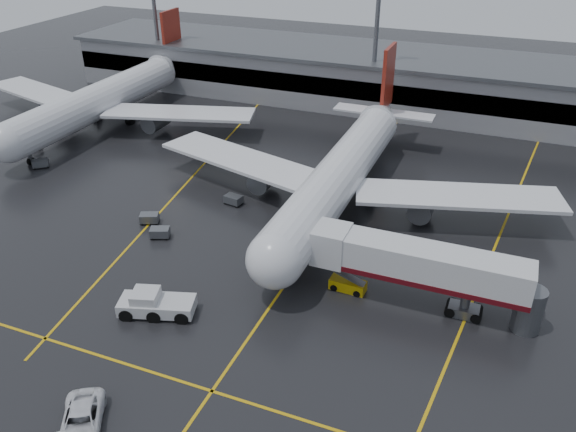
% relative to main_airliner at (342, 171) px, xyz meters
% --- Properties ---
extents(ground, '(220.00, 220.00, 0.00)m').
position_rel_main_airliner_xyz_m(ground, '(0.00, -9.70, -4.21)').
color(ground, black).
rests_on(ground, ground).
extents(apron_line_centre, '(0.25, 90.00, 0.02)m').
position_rel_main_airliner_xyz_m(apron_line_centre, '(0.00, -9.70, -4.20)').
color(apron_line_centre, gold).
rests_on(apron_line_centre, ground).
extents(apron_line_stop, '(60.00, 0.25, 0.02)m').
position_rel_main_airliner_xyz_m(apron_line_stop, '(0.00, -31.70, -4.20)').
color(apron_line_stop, gold).
rests_on(apron_line_stop, ground).
extents(apron_line_left, '(9.99, 69.35, 0.02)m').
position_rel_main_airliner_xyz_m(apron_line_left, '(-20.00, 0.30, -4.20)').
color(apron_line_left, gold).
rests_on(apron_line_left, ground).
extents(apron_line_right, '(7.57, 69.64, 0.02)m').
position_rel_main_airliner_xyz_m(apron_line_right, '(18.00, 0.30, -4.20)').
color(apron_line_right, gold).
rests_on(apron_line_right, ground).
extents(terminal, '(122.00, 19.00, 8.60)m').
position_rel_main_airliner_xyz_m(terminal, '(0.00, 38.23, 0.11)').
color(terminal, gray).
rests_on(terminal, ground).
extents(light_mast_left, '(3.00, 1.20, 25.45)m').
position_rel_main_airliner_xyz_m(light_mast_left, '(-45.00, 32.30, 10.27)').
color(light_mast_left, '#595B60').
rests_on(light_mast_left, ground).
extents(light_mast_mid, '(3.00, 1.20, 25.45)m').
position_rel_main_airliner_xyz_m(light_mast_mid, '(-5.00, 32.30, 10.27)').
color(light_mast_mid, '#595B60').
rests_on(light_mast_mid, ground).
extents(main_airliner, '(48.80, 45.60, 14.10)m').
position_rel_main_airliner_xyz_m(main_airliner, '(0.00, 0.00, 0.00)').
color(main_airliner, silver).
rests_on(main_airliner, ground).
extents(second_airliner, '(48.80, 45.60, 14.10)m').
position_rel_main_airliner_xyz_m(second_airliner, '(-42.00, 12.00, 0.00)').
color(second_airliner, silver).
rests_on(second_airliner, ground).
extents(jet_bridge, '(19.90, 3.40, 6.05)m').
position_rel_main_airliner_xyz_m(jet_bridge, '(11.87, -15.70, -0.28)').
color(jet_bridge, silver).
rests_on(jet_bridge, ground).
extents(pushback_tractor, '(6.97, 4.45, 2.32)m').
position_rel_main_airliner_xyz_m(pushback_tractor, '(-8.90, -25.44, -3.29)').
color(pushback_tractor, silver).
rests_on(pushback_tractor, ground).
extents(belt_loader, '(3.39, 1.72, 2.10)m').
position_rel_main_airliner_xyz_m(belt_loader, '(5.63, -15.91, -3.69)').
color(belt_loader, '#C59F09').
rests_on(belt_loader, ground).
extents(service_van_a, '(5.24, 6.32, 1.60)m').
position_rel_main_airliner_xyz_m(service_van_a, '(-6.47, -38.12, -3.41)').
color(service_van_a, white).
rests_on(service_van_a, ground).
extents(baggage_cart_a, '(2.34, 1.95, 1.12)m').
position_rel_main_airliner_xyz_m(baggage_cart_a, '(-15.50, -14.43, -3.58)').
color(baggage_cart_a, '#595B60').
rests_on(baggage_cart_a, ground).
extents(baggage_cart_b, '(2.35, 1.99, 1.12)m').
position_rel_main_airliner_xyz_m(baggage_cart_b, '(-18.30, -12.20, -3.58)').
color(baggage_cart_b, '#595B60').
rests_on(baggage_cart_b, ground).
extents(baggage_cart_c, '(2.19, 1.62, 1.12)m').
position_rel_main_airliner_xyz_m(baggage_cart_c, '(-11.67, -4.78, -3.58)').
color(baggage_cart_c, '#595B60').
rests_on(baggage_cart_c, ground).
extents(baggage_cart_d, '(2.28, 1.80, 1.12)m').
position_rel_main_airliner_xyz_m(baggage_cart_d, '(-45.60, -0.36, -3.58)').
color(baggage_cart_d, '#595B60').
rests_on(baggage_cart_d, ground).
extents(baggage_cart_e, '(2.37, 2.27, 1.12)m').
position_rel_main_airliner_xyz_m(baggage_cart_e, '(-40.03, -5.01, -3.58)').
color(baggage_cart_e, '#595B60').
rests_on(baggage_cart_e, ground).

